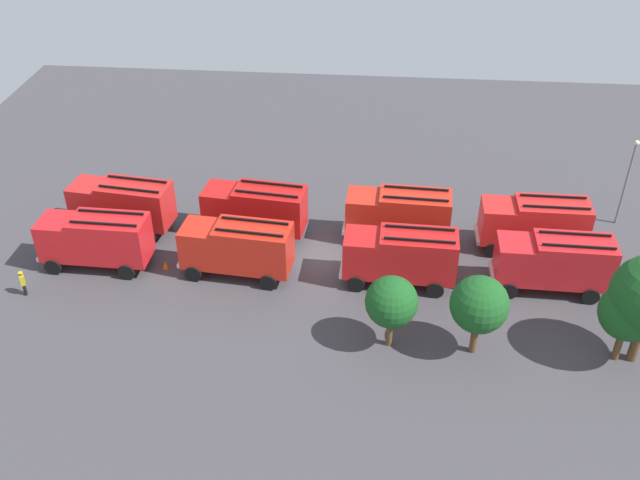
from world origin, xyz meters
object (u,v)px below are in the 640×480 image
firefighter_1 (23,282)px  traffic_cone_0 (166,265)px  fire_truck_3 (122,203)px  fire_truck_4 (554,261)px  fire_truck_2 (255,208)px  traffic_cone_1 (486,304)px  fire_truck_6 (237,247)px  tree_2 (479,305)px  fire_truck_5 (401,255)px  fire_truck_7 (96,238)px  fire_truck_0 (534,222)px  tree_1 (629,312)px  firefighter_0 (93,236)px  fire_truck_1 (399,213)px  lamppost (628,176)px  tree_3 (391,302)px

firefighter_1 → traffic_cone_0: bearing=-0.1°
fire_truck_3 → fire_truck_4: bearing=178.4°
fire_truck_3 → fire_truck_2: bearing=-171.9°
traffic_cone_1 → fire_truck_6: bearing=-8.0°
firefighter_1 → tree_2: bearing=-29.1°
traffic_cone_0 → traffic_cone_1: (-20.52, 2.38, 0.08)m
fire_truck_5 → fire_truck_7: bearing=1.7°
fire_truck_7 → fire_truck_0: bearing=-169.6°
fire_truck_0 → tree_1: 10.98m
tree_1 → traffic_cone_0: (27.30, -6.07, -3.03)m
firefighter_1 → firefighter_0: bearing=40.1°
tree_2 → fire_truck_5: bearing=-55.5°
fire_truck_5 → fire_truck_0: bearing=-150.9°
fire_truck_5 → fire_truck_6: same height
fire_truck_2 → fire_truck_4: 19.90m
fire_truck_1 → fire_truck_2: bearing=3.8°
fire_truck_6 → firefighter_0: bearing=-5.3°
fire_truck_2 → traffic_cone_0: fire_truck_2 is taller
fire_truck_4 → fire_truck_7: 29.05m
fire_truck_3 → tree_1: bearing=168.6°
fire_truck_1 → fire_truck_4: same height
fire_truck_1 → fire_truck_6: size_ratio=0.99×
firefighter_0 → traffic_cone_1: size_ratio=2.40×
fire_truck_6 → firefighter_0: fire_truck_6 is taller
fire_truck_5 → traffic_cone_0: bearing=1.4°
fire_truck_1 → fire_truck_5: (-0.11, 4.88, 0.00)m
traffic_cone_1 → lamppost: size_ratio=0.11×
fire_truck_1 → traffic_cone_0: bearing=20.0°
fire_truck_7 → tree_1: (-31.66, 6.00, 1.17)m
tree_1 → lamppost: lamppost is taller
fire_truck_4 → fire_truck_0: bearing=-81.8°
fire_truck_4 → traffic_cone_0: bearing=1.3°
fire_truck_7 → firefighter_0: bearing=-59.6°
fire_truck_0 → fire_truck_6: bearing=14.0°
fire_truck_3 → fire_truck_5: same height
fire_truck_0 → firefighter_1: size_ratio=4.27×
tree_1 → fire_truck_4: bearing=-66.7°
fire_truck_5 → traffic_cone_1: fire_truck_5 is taller
firefighter_0 → fire_truck_5: bearing=-160.5°
tree_3 → traffic_cone_1: size_ratio=6.20×
fire_truck_4 → tree_1: bearing=114.6°
fire_truck_1 → fire_truck_6: bearing=28.4°
tree_1 → traffic_cone_0: tree_1 is taller
fire_truck_0 → firefighter_0: 29.68m
fire_truck_3 → traffic_cone_0: bearing=139.7°
fire_truck_5 → tree_1: size_ratio=1.48×
fire_truck_7 → fire_truck_1: bearing=-164.7°
fire_truck_5 → firefighter_0: fire_truck_5 is taller
fire_truck_3 → lamppost: (-34.85, -3.93, 1.70)m
fire_truck_1 → traffic_cone_0: size_ratio=12.72×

